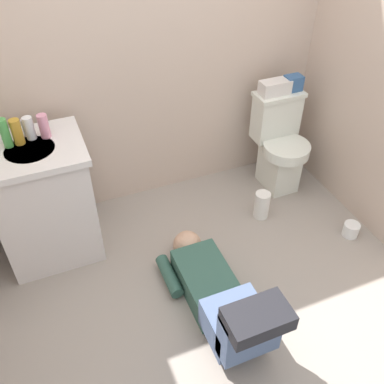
# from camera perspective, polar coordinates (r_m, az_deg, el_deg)

# --- Properties ---
(ground_plane) EXTENTS (3.03, 3.13, 0.04)m
(ground_plane) POSITION_cam_1_polar(r_m,az_deg,el_deg) (2.75, 2.35, -12.96)
(ground_plane) COLOR gray
(wall_back) EXTENTS (2.69, 0.08, 2.40)m
(wall_back) POSITION_cam_1_polar(r_m,az_deg,el_deg) (2.86, -6.59, 19.91)
(wall_back) COLOR #C9B09E
(wall_back) RESTS_ON ground_plane
(toilet) EXTENTS (0.36, 0.46, 0.75)m
(toilet) POSITION_cam_1_polar(r_m,az_deg,el_deg) (3.33, 11.58, 6.35)
(toilet) COLOR silver
(toilet) RESTS_ON ground_plane
(vanity_cabinet) EXTENTS (0.60, 0.52, 0.82)m
(vanity_cabinet) POSITION_cam_1_polar(r_m,az_deg,el_deg) (2.82, -19.09, -1.12)
(vanity_cabinet) COLOR silver
(vanity_cabinet) RESTS_ON ground_plane
(faucet) EXTENTS (0.02, 0.02, 0.10)m
(faucet) POSITION_cam_1_polar(r_m,az_deg,el_deg) (2.68, -21.52, 8.01)
(faucet) COLOR silver
(faucet) RESTS_ON vanity_cabinet
(person_plumber) EXTENTS (0.39, 1.06, 0.52)m
(person_plumber) POSITION_cam_1_polar(r_m,az_deg,el_deg) (2.47, 3.78, -13.87)
(person_plumber) COLOR #33594C
(person_plumber) RESTS_ON ground_plane
(tissue_box) EXTENTS (0.22, 0.11, 0.10)m
(tissue_box) POSITION_cam_1_polar(r_m,az_deg,el_deg) (3.17, 11.04, 13.58)
(tissue_box) COLOR silver
(tissue_box) RESTS_ON toilet
(toiletry_bag) EXTENTS (0.12, 0.09, 0.11)m
(toiletry_bag) POSITION_cam_1_polar(r_m,az_deg,el_deg) (3.24, 13.38, 13.99)
(toiletry_bag) COLOR #33598C
(toiletry_bag) RESTS_ON toilet
(bottle_green) EXTENTS (0.05, 0.05, 0.17)m
(bottle_green) POSITION_cam_1_polar(r_m,az_deg,el_deg) (2.59, -23.72, 7.22)
(bottle_green) COLOR #479C48
(bottle_green) RESTS_ON vanity_cabinet
(bottle_amber) EXTENTS (0.06, 0.06, 0.15)m
(bottle_amber) POSITION_cam_1_polar(r_m,az_deg,el_deg) (2.60, -22.37, 7.45)
(bottle_amber) COLOR #BF8C29
(bottle_amber) RESTS_ON vanity_cabinet
(bottle_white) EXTENTS (0.06, 0.06, 0.14)m
(bottle_white) POSITION_cam_1_polar(r_m,az_deg,el_deg) (2.63, -20.93, 7.99)
(bottle_white) COLOR white
(bottle_white) RESTS_ON vanity_cabinet
(bottle_pink) EXTENTS (0.06, 0.06, 0.14)m
(bottle_pink) POSITION_cam_1_polar(r_m,az_deg,el_deg) (2.61, -19.20, 8.32)
(bottle_pink) COLOR pink
(bottle_pink) RESTS_ON vanity_cabinet
(paper_towel_roll) EXTENTS (0.11, 0.11, 0.21)m
(paper_towel_roll) POSITION_cam_1_polar(r_m,az_deg,el_deg) (3.14, 9.32, -1.72)
(paper_towel_roll) COLOR white
(paper_towel_roll) RESTS_ON ground_plane
(toilet_paper_roll) EXTENTS (0.11, 0.11, 0.10)m
(toilet_paper_roll) POSITION_cam_1_polar(r_m,az_deg,el_deg) (3.20, 20.49, -4.73)
(toilet_paper_roll) COLOR white
(toilet_paper_roll) RESTS_ON ground_plane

